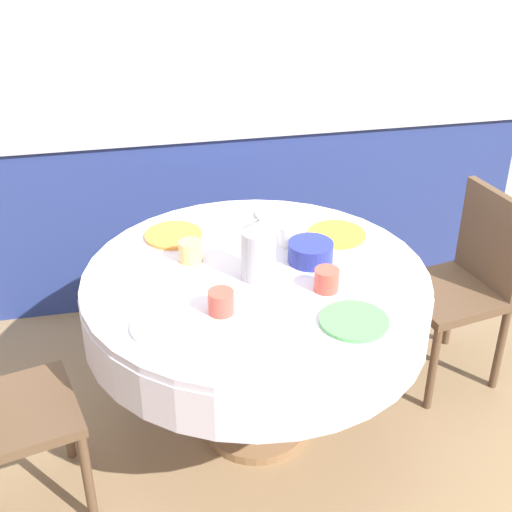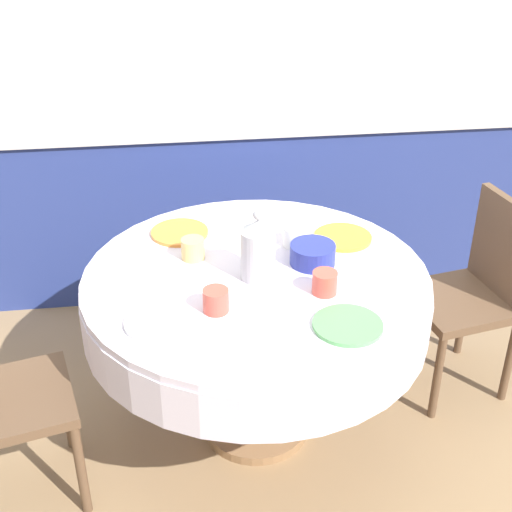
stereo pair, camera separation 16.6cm
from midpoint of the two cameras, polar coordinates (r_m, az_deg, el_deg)
ground_plane at (r=3.08m, az=-1.59°, el=-13.54°), size 12.00×12.00×0.00m
wall_back at (r=3.96m, az=-6.26°, el=17.85°), size 7.00×0.05×2.60m
kitchen_counter at (r=3.91m, az=-5.08°, el=4.89°), size 3.24×0.64×0.94m
dining_table at (r=2.69m, az=-1.77°, el=-3.81°), size 1.29×1.29×0.75m
chair_left at (r=3.19m, az=14.97°, el=-1.76°), size 0.47×0.47×0.88m
plate_near_left at (r=2.37m, az=-9.23°, el=-5.60°), size 0.23×0.23×0.01m
cup_near_left at (r=2.40m, az=-4.80°, el=-3.73°), size 0.09×0.09×0.08m
plate_near_right at (r=2.38m, az=5.87°, el=-5.24°), size 0.23×0.23×0.01m
cup_near_right at (r=2.52m, az=3.80°, el=-1.95°), size 0.09×0.09×0.08m
plate_far_left at (r=2.90m, az=-8.26°, el=1.63°), size 0.23×0.23×0.01m
cup_far_left at (r=2.71m, az=-7.03°, el=0.35°), size 0.09×0.09×0.08m
plate_far_right at (r=2.89m, az=4.85°, el=1.71°), size 0.23×0.23×0.01m
cup_far_right at (r=2.80m, az=1.04°, el=1.67°), size 0.09×0.09×0.08m
coffee_carafe at (r=2.55m, az=-1.67°, el=0.51°), size 0.13×0.13×0.27m
fruit_bowl at (r=2.69m, az=2.63°, el=0.28°), size 0.17×0.17×0.08m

